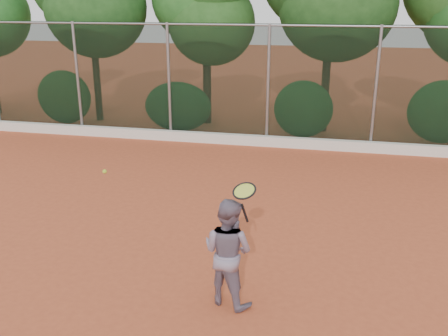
# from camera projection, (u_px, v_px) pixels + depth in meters

# --- Properties ---
(ground) EXTENTS (80.00, 80.00, 0.00)m
(ground) POSITION_uv_depth(u_px,v_px,m) (212.00, 256.00, 8.51)
(ground) COLOR #B84E2B
(ground) RESTS_ON ground
(concrete_curb) EXTENTS (24.00, 0.20, 0.30)m
(concrete_curb) POSITION_uv_depth(u_px,v_px,m) (266.00, 141.00, 14.77)
(concrete_curb) COLOR silver
(concrete_curb) RESTS_ON ground
(tennis_player) EXTENTS (0.94, 0.85, 1.59)m
(tennis_player) POSITION_uv_depth(u_px,v_px,m) (228.00, 252.00, 6.99)
(tennis_player) COLOR gray
(tennis_player) RESTS_ON ground
(chainlink_fence) EXTENTS (24.09, 0.09, 3.50)m
(chainlink_fence) POSITION_uv_depth(u_px,v_px,m) (268.00, 82.00, 14.38)
(chainlink_fence) COLOR black
(chainlink_fence) RESTS_ON ground
(tennis_racket) EXTENTS (0.43, 0.42, 0.59)m
(tennis_racket) POSITION_uv_depth(u_px,v_px,m) (244.00, 193.00, 6.64)
(tennis_racket) COLOR black
(tennis_racket) RESTS_ON ground
(tennis_ball_in_flight) EXTENTS (0.07, 0.07, 0.07)m
(tennis_ball_in_flight) POSITION_uv_depth(u_px,v_px,m) (105.00, 171.00, 7.51)
(tennis_ball_in_flight) COLOR #B3D330
(tennis_ball_in_flight) RESTS_ON ground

